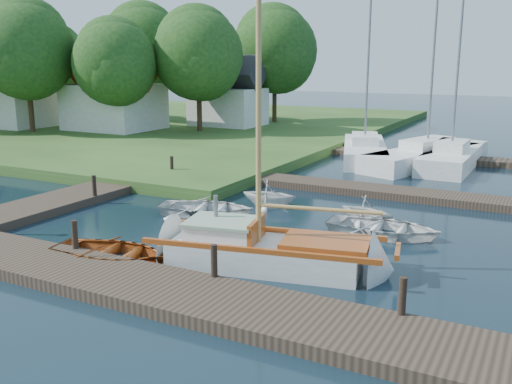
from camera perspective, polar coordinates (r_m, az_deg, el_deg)
The scene contains 28 objects.
ground at distance 18.80m, azimuth -0.00°, elevation -3.57°, with size 160.00×160.00×0.00m, color black.
near_dock at distance 14.02m, azimuth -11.65°, elevation -9.11°, with size 18.00×2.20×0.30m, color #2D251B.
left_dock at distance 24.86m, azimuth -14.32°, elevation 0.50°, with size 2.20×18.00×0.30m, color #2D251B.
far_dock at distance 23.91m, azimuth 11.58°, elevation 0.15°, with size 14.00×1.60×0.30m, color #2D251B.
shore at distance 52.82m, azimuth -16.08°, elevation 6.96°, with size 50.00×40.00×0.50m, color #2C481C.
mooring_post_1 at distance 16.47m, azimuth -17.66°, elevation -4.07°, with size 0.16×0.16×0.80m, color black.
mooring_post_2 at distance 13.75m, azimuth -4.21°, elevation -6.86°, with size 0.16×0.16×0.80m, color black.
mooring_post_3 at distance 12.13m, azimuth 14.44°, elevation -10.03°, with size 0.16×0.16×0.80m, color black.
mooring_post_4 at distance 22.65m, azimuth -15.87°, elevation 0.63°, with size 0.16×0.16×0.80m, color black.
mooring_post_5 at distance 26.41m, azimuth -8.42°, elevation 2.70°, with size 0.16×0.16×0.80m, color black.
sailboat at distance 15.21m, azimuth 1.58°, elevation -6.26°, with size 7.40×3.38×9.83m.
dinghy at distance 16.14m, azimuth -14.28°, elevation -5.48°, with size 2.45×3.43×0.71m, color brown.
tender_a at distance 20.30m, azimuth -5.02°, elevation -1.33°, with size 2.42×3.38×0.70m, color silver.
tender_b at distance 21.39m, azimuth 1.34°, elevation 0.02°, with size 1.82×2.10×1.11m, color silver.
tender_c at distance 18.27m, azimuth 12.61°, elevation -3.20°, with size 2.51×3.51×0.73m, color silver.
tender_d at distance 19.56m, azimuth 11.03°, elevation -1.58°, with size 1.69×1.96×1.03m, color silver.
marina_boat_0 at distance 32.21m, azimuth 10.80°, elevation 4.22°, with size 4.66×8.37×10.39m.
marina_boat_1 at distance 31.29m, azimuth 16.72°, elevation 3.63°, with size 5.14×9.64×9.87m.
marina_boat_2 at distance 30.75m, azimuth 18.93°, elevation 3.36°, with size 2.27×7.22×11.51m.
house_a at distance 42.80m, azimuth -14.03°, elevation 9.42°, with size 6.30×5.00×6.29m.
house_b at distance 47.20m, azimuth -23.04°, elevation 8.85°, with size 5.77×4.50×5.79m.
house_c at distance 44.14m, azimuth -2.81°, elevation 9.39°, with size 5.25×4.00×5.28m.
tree_1 at distance 42.82m, azimuth -21.99°, elevation 13.07°, with size 6.70×6.70×9.20m.
tree_2 at distance 39.95m, azimuth -13.91°, elevation 12.48°, with size 5.83×5.75×7.82m.
tree_3 at distance 40.71m, azimuth -5.76°, elevation 13.58°, with size 6.41×6.38×8.74m.
tree_4 at distance 48.66m, azimuth -11.22°, elevation 13.96°, with size 7.01×7.01×9.66m.
tree_5 at distance 52.62m, azimuth -19.55°, elevation 12.35°, with size 6.00×5.94×8.10m.
tree_7 at distance 46.69m, azimuth 1.93°, elevation 14.04°, with size 6.83×6.83×9.38m.
Camera 1 is at (8.40, -15.94, 5.36)m, focal length 40.00 mm.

